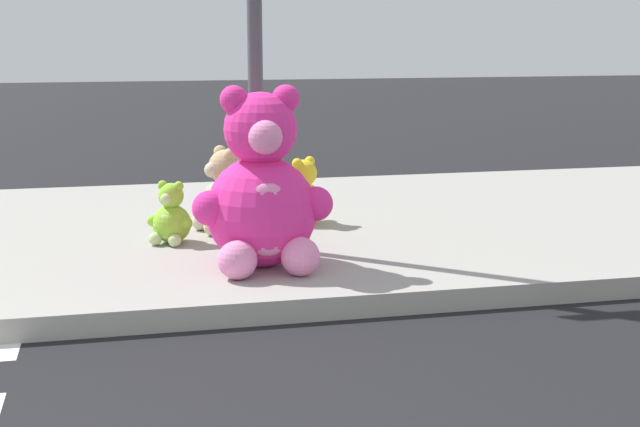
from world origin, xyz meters
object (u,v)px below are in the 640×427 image
plush_yellow (302,197)px  plush_lime (171,218)px  sign_pole (255,16)px  plush_tan (224,197)px  plush_pink_large (262,196)px

plush_yellow → plush_lime: 1.22m
sign_pole → plush_yellow: bearing=56.3°
plush_lime → plush_tan: bearing=37.1°
plush_pink_large → plush_lime: 1.06m
plush_yellow → plush_tan: bearing=-167.6°
sign_pole → plush_pink_large: bearing=-95.4°
plush_tan → plush_lime: 0.56m
plush_tan → sign_pole: bearing=-72.8°
sign_pole → plush_tan: sign_pole is taller
plush_yellow → plush_lime: bearing=-156.6°
sign_pole → plush_lime: size_ratio=6.66×
sign_pole → plush_lime: (-0.63, 0.25, -1.51)m
plush_yellow → plush_pink_large: bearing=-112.5°
plush_tan → plush_lime: plush_tan is taller
sign_pole → plush_lime: 1.65m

